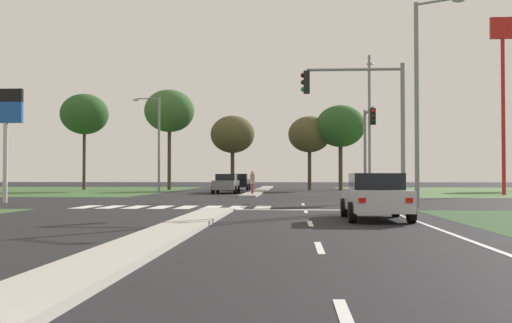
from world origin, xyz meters
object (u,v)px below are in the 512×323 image
at_px(car_grey_near, 226,183).
at_px(street_lamp_second, 421,92).
at_px(traffic_signal_near_right, 367,110).
at_px(car_silver_fourth, 375,196).
at_px(traffic_signal_far_right, 368,137).
at_px(treeline_second, 169,111).
at_px(pedestrian_at_median, 252,180).
at_px(car_black_third, 240,182).
at_px(treeline_fifth, 340,126).
at_px(fastfood_pole_sign, 503,67).
at_px(fuel_price_totem, 6,119).
at_px(treeline_third, 233,135).
at_px(treeline_fourth, 309,135).
at_px(street_lamp_fourth, 156,138).
at_px(treeline_near, 84,114).
at_px(street_lamp_third, 369,117).

xyz_separation_m(car_grey_near, street_lamp_second, (11.09, -20.85, 4.37)).
bearing_deg(traffic_signal_near_right, street_lamp_second, 35.52).
bearing_deg(car_silver_fourth, traffic_signal_near_right, 85.44).
relative_size(traffic_signal_far_right, treeline_second, 0.55).
xyz_separation_m(traffic_signal_far_right, treeline_second, (-17.03, 22.76, 4.11)).
height_order(street_lamp_second, pedestrian_at_median, street_lamp_second).
bearing_deg(car_black_third, car_grey_near, 89.36).
height_order(street_lamp_second, treeline_second, treeline_second).
xyz_separation_m(traffic_signal_near_right, treeline_fifth, (1.57, 33.84, 2.07)).
height_order(car_silver_fourth, street_lamp_second, street_lamp_second).
relative_size(traffic_signal_far_right, fastfood_pole_sign, 0.42).
relative_size(car_grey_near, fuel_price_totem, 0.77).
xyz_separation_m(traffic_signal_far_right, treeline_fifth, (0.09, 22.10, 2.43)).
xyz_separation_m(car_silver_fourth, traffic_signal_near_right, (0.46, 5.79, 3.42)).
height_order(treeline_third, treeline_fifth, treeline_fifth).
bearing_deg(treeline_second, fastfood_pole_sign, -27.04).
height_order(traffic_signal_far_right, fuel_price_totem, fuel_price_totem).
distance_m(pedestrian_at_median, treeline_fifth, 19.08).
height_order(car_grey_near, treeline_fourth, treeline_fourth).
relative_size(car_silver_fourth, street_lamp_fourth, 0.53).
height_order(car_silver_fourth, pedestrian_at_median, pedestrian_at_median).
xyz_separation_m(fuel_price_totem, treeline_third, (9.16, 28.70, 1.12)).
bearing_deg(pedestrian_at_median, treeline_fifth, 7.89).
height_order(traffic_signal_far_right, fastfood_pole_sign, fastfood_pole_sign).
bearing_deg(car_grey_near, pedestrian_at_median, 113.92).
xyz_separation_m(car_grey_near, fuel_price_totem, (-9.78, -17.41, 3.60)).
bearing_deg(fuel_price_totem, car_grey_near, 60.67).
bearing_deg(treeline_second, pedestrian_at_median, -61.18).
bearing_deg(car_black_third, street_lamp_fourth, 49.32).
xyz_separation_m(fastfood_pole_sign, treeline_near, (-36.80, 14.23, -1.86)).
relative_size(street_lamp_fourth, treeline_third, 1.11).
bearing_deg(street_lamp_second, treeline_second, 119.11).
xyz_separation_m(treeline_second, treeline_third, (6.46, -0.48, -2.43)).
height_order(treeline_second, treeline_third, treeline_second).
height_order(traffic_signal_far_right, traffic_signal_near_right, traffic_signal_near_right).
bearing_deg(traffic_signal_far_right, street_lamp_second, -83.44).
relative_size(street_lamp_third, treeline_second, 1.01).
bearing_deg(pedestrian_at_median, traffic_signal_near_right, -128.59).
xyz_separation_m(street_lamp_second, treeline_second, (-18.17, 32.63, 2.77)).
height_order(fastfood_pole_sign, treeline_near, fastfood_pole_sign).
bearing_deg(treeline_second, car_silver_fourth, -69.47).
distance_m(street_lamp_second, pedestrian_at_median, 17.94).
distance_m(car_grey_near, treeline_near, 20.82).
bearing_deg(car_silver_fourth, treeline_second, 110.53).
xyz_separation_m(street_lamp_third, treeline_near, (-26.77, 15.55, 1.97)).
xyz_separation_m(traffic_signal_far_right, fastfood_pole_sign, (11.04, 8.43, 5.69)).
height_order(car_grey_near, traffic_signal_far_right, traffic_signal_far_right).
bearing_deg(traffic_signal_near_right, street_lamp_fourth, 119.88).
relative_size(traffic_signal_far_right, street_lamp_third, 0.55).
bearing_deg(traffic_signal_far_right, street_lamp_third, 81.90).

